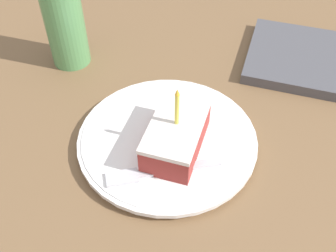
{
  "coord_description": "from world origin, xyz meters",
  "views": [
    {
      "loc": [
        -0.12,
        0.39,
        0.47
      ],
      "look_at": [
        -0.0,
        0.0,
        0.04
      ],
      "focal_mm": 42.0,
      "sensor_mm": 36.0,
      "label": 1
    }
  ],
  "objects_px": {
    "plate": "(168,141)",
    "cake_slice": "(176,135)",
    "bottle": "(63,15)",
    "marble_board": "(311,59)",
    "fork": "(155,172)"
  },
  "relations": [
    {
      "from": "plate",
      "to": "cake_slice",
      "type": "bearing_deg",
      "value": 141.48
    },
    {
      "from": "bottle",
      "to": "plate",
      "type": "bearing_deg",
      "value": 147.67
    },
    {
      "from": "bottle",
      "to": "marble_board",
      "type": "height_order",
      "value": "bottle"
    },
    {
      "from": "plate",
      "to": "bottle",
      "type": "relative_size",
      "value": 1.15
    },
    {
      "from": "fork",
      "to": "bottle",
      "type": "height_order",
      "value": "bottle"
    },
    {
      "from": "plate",
      "to": "marble_board",
      "type": "height_order",
      "value": "same"
    },
    {
      "from": "cake_slice",
      "to": "fork",
      "type": "distance_m",
      "value": 0.06
    },
    {
      "from": "plate",
      "to": "fork",
      "type": "distance_m",
      "value": 0.07
    },
    {
      "from": "plate",
      "to": "fork",
      "type": "xyz_separation_m",
      "value": [
        -0.0,
        0.07,
        0.01
      ]
    },
    {
      "from": "cake_slice",
      "to": "fork",
      "type": "bearing_deg",
      "value": 76.7
    },
    {
      "from": "marble_board",
      "to": "bottle",
      "type": "bearing_deg",
      "value": 16.13
    },
    {
      "from": "cake_slice",
      "to": "marble_board",
      "type": "xyz_separation_m",
      "value": [
        -0.18,
        -0.3,
        -0.03
      ]
    },
    {
      "from": "fork",
      "to": "bottle",
      "type": "distance_m",
      "value": 0.34
    },
    {
      "from": "fork",
      "to": "marble_board",
      "type": "xyz_separation_m",
      "value": [
        -0.2,
        -0.35,
        -0.01
      ]
    },
    {
      "from": "marble_board",
      "to": "plate",
      "type": "bearing_deg",
      "value": 54.89
    }
  ]
}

